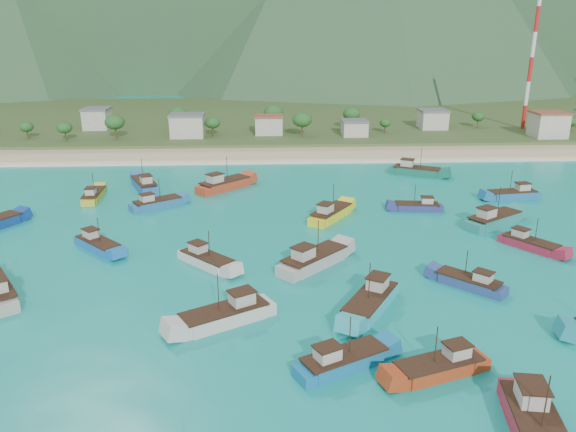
{
  "coord_description": "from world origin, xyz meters",
  "views": [
    {
      "loc": [
        -2.97,
        -72.05,
        33.63
      ],
      "look_at": [
        1.17,
        18.0,
        3.0
      ],
      "focal_mm": 35.0,
      "sensor_mm": 36.0,
      "label": 1
    }
  ],
  "objects_px": {
    "boat_7": "(157,204)",
    "boat_23": "(331,214)",
    "boat_17": "(206,261)",
    "boat_31": "(536,430)",
    "boat_22": "(371,303)",
    "boat_8": "(224,185)",
    "radio_tower": "(532,57)",
    "boat_2": "(470,283)",
    "boat_21": "(493,220)",
    "boat_13": "(314,260)",
    "boat_3": "(98,245)",
    "boat_4": "(416,171)",
    "boat_12": "(418,207)",
    "boat_1": "(144,185)",
    "boat_11": "(530,245)",
    "boat_26": "(343,362)",
    "boat_24": "(513,195)",
    "boat_29": "(226,316)",
    "boat_5": "(440,368)",
    "boat_27": "(94,196)"
  },
  "relations": [
    {
      "from": "radio_tower",
      "to": "boat_21",
      "type": "distance_m",
      "value": 101.37
    },
    {
      "from": "boat_4",
      "to": "boat_26",
      "type": "bearing_deg",
      "value": 6.38
    },
    {
      "from": "boat_7",
      "to": "boat_8",
      "type": "relative_size",
      "value": 0.85
    },
    {
      "from": "boat_4",
      "to": "boat_23",
      "type": "xyz_separation_m",
      "value": [
        -24.0,
        -30.85,
        -0.05
      ]
    },
    {
      "from": "boat_4",
      "to": "boat_8",
      "type": "height_order",
      "value": "boat_8"
    },
    {
      "from": "boat_31",
      "to": "boat_2",
      "type": "bearing_deg",
      "value": -89.66
    },
    {
      "from": "boat_5",
      "to": "boat_21",
      "type": "height_order",
      "value": "boat_21"
    },
    {
      "from": "boat_5",
      "to": "boat_11",
      "type": "distance_m",
      "value": 41.04
    },
    {
      "from": "radio_tower",
      "to": "boat_2",
      "type": "height_order",
      "value": "radio_tower"
    },
    {
      "from": "boat_11",
      "to": "boat_22",
      "type": "height_order",
      "value": "boat_22"
    },
    {
      "from": "boat_7",
      "to": "boat_22",
      "type": "bearing_deg",
      "value": 3.98
    },
    {
      "from": "boat_8",
      "to": "boat_23",
      "type": "xyz_separation_m",
      "value": [
        20.78,
        -20.38,
        -0.15
      ]
    },
    {
      "from": "boat_1",
      "to": "boat_4",
      "type": "height_order",
      "value": "boat_4"
    },
    {
      "from": "boat_13",
      "to": "boat_29",
      "type": "height_order",
      "value": "boat_13"
    },
    {
      "from": "boat_3",
      "to": "boat_11",
      "type": "height_order",
      "value": "boat_3"
    },
    {
      "from": "boat_22",
      "to": "boat_24",
      "type": "xyz_separation_m",
      "value": [
        37.93,
        45.69,
        -0.13
      ]
    },
    {
      "from": "boat_8",
      "to": "boat_23",
      "type": "distance_m",
      "value": 29.1
    },
    {
      "from": "boat_4",
      "to": "boat_29",
      "type": "relative_size",
      "value": 1.03
    },
    {
      "from": "boat_1",
      "to": "boat_13",
      "type": "xyz_separation_m",
      "value": [
        33.02,
        -43.09,
        0.08
      ]
    },
    {
      "from": "boat_12",
      "to": "boat_23",
      "type": "xyz_separation_m",
      "value": [
        -17.31,
        -4.24,
        0.25
      ]
    },
    {
      "from": "boat_4",
      "to": "boat_23",
      "type": "height_order",
      "value": "boat_4"
    },
    {
      "from": "boat_8",
      "to": "boat_26",
      "type": "distance_m",
      "value": 69.64
    },
    {
      "from": "boat_8",
      "to": "boat_4",
      "type": "bearing_deg",
      "value": 59.24
    },
    {
      "from": "boat_8",
      "to": "boat_31",
      "type": "height_order",
      "value": "boat_8"
    },
    {
      "from": "boat_12",
      "to": "boat_27",
      "type": "height_order",
      "value": "boat_27"
    },
    {
      "from": "boat_4",
      "to": "radio_tower",
      "type": "bearing_deg",
      "value": 163.06
    },
    {
      "from": "boat_11",
      "to": "boat_24",
      "type": "xyz_separation_m",
      "value": [
        8.91,
        26.8,
        0.12
      ]
    },
    {
      "from": "boat_5",
      "to": "boat_24",
      "type": "relative_size",
      "value": 0.96
    },
    {
      "from": "boat_17",
      "to": "boat_22",
      "type": "relative_size",
      "value": 0.78
    },
    {
      "from": "radio_tower",
      "to": "boat_7",
      "type": "bearing_deg",
      "value": -144.91
    },
    {
      "from": "boat_17",
      "to": "boat_31",
      "type": "relative_size",
      "value": 0.72
    },
    {
      "from": "boat_1",
      "to": "boat_3",
      "type": "xyz_separation_m",
      "value": [
        -0.51,
        -34.88,
        -0.19
      ]
    },
    {
      "from": "boat_17",
      "to": "boat_24",
      "type": "distance_m",
      "value": 67.29
    },
    {
      "from": "boat_23",
      "to": "boat_21",
      "type": "bearing_deg",
      "value": 24.81
    },
    {
      "from": "boat_11",
      "to": "boat_2",
      "type": "bearing_deg",
      "value": 6.9
    },
    {
      "from": "boat_1",
      "to": "boat_22",
      "type": "distance_m",
      "value": 68.65
    },
    {
      "from": "boat_11",
      "to": "boat_26",
      "type": "height_order",
      "value": "boat_26"
    },
    {
      "from": "boat_1",
      "to": "boat_31",
      "type": "bearing_deg",
      "value": -82.53
    },
    {
      "from": "boat_8",
      "to": "boat_29",
      "type": "xyz_separation_m",
      "value": [
        3.85,
        -57.69,
        -0.12
      ]
    },
    {
      "from": "boat_5",
      "to": "boat_21",
      "type": "xyz_separation_m",
      "value": [
        23.04,
        43.94,
        0.22
      ]
    },
    {
      "from": "boat_23",
      "to": "boat_31",
      "type": "xyz_separation_m",
      "value": [
        10.69,
        -58.58,
        0.12
      ]
    },
    {
      "from": "boat_12",
      "to": "boat_21",
      "type": "xyz_separation_m",
      "value": [
        11.13,
        -9.09,
        0.33
      ]
    },
    {
      "from": "boat_23",
      "to": "boat_29",
      "type": "xyz_separation_m",
      "value": [
        -16.93,
        -37.31,
        0.03
      ]
    },
    {
      "from": "boat_7",
      "to": "boat_23",
      "type": "distance_m",
      "value": 34.18
    },
    {
      "from": "boat_8",
      "to": "boat_26",
      "type": "height_order",
      "value": "boat_8"
    },
    {
      "from": "boat_4",
      "to": "boat_31",
      "type": "xyz_separation_m",
      "value": [
        -13.31,
        -89.43,
        0.07
      ]
    },
    {
      "from": "radio_tower",
      "to": "boat_13",
      "type": "xyz_separation_m",
      "value": [
        -78.25,
        -104.44,
        -23.3
      ]
    },
    {
      "from": "boat_13",
      "to": "boat_21",
      "type": "relative_size",
      "value": 0.93
    },
    {
      "from": "boat_24",
      "to": "boat_1",
      "type": "bearing_deg",
      "value": 74.31
    },
    {
      "from": "boat_3",
      "to": "boat_4",
      "type": "height_order",
      "value": "boat_4"
    }
  ]
}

